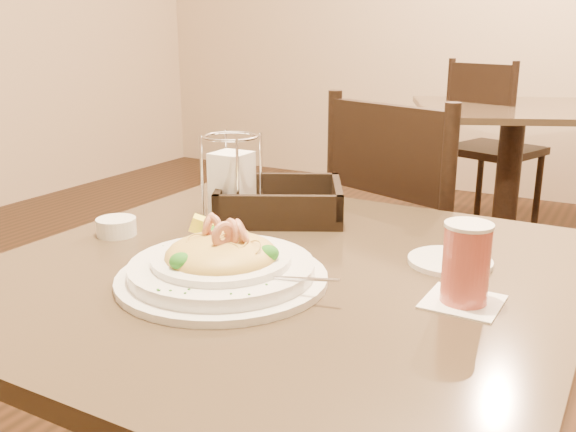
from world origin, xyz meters
The scene contains 10 objects.
main_table centered at (0.00, 0.00, 0.49)m, with size 0.90×0.90×0.71m.
background_table centered at (-0.09, 2.44, 0.49)m, with size 1.19×1.19×0.71m.
dining_chair_near centered at (-0.01, 0.73, 0.50)m, with size 0.54×0.54×0.93m.
dining_chair_far centered at (-0.23, 2.62, 0.50)m, with size 0.53×0.53×0.93m.
pasta_bowl centered at (-0.05, -0.10, 0.74)m, with size 0.35×0.32×0.10m.
drink_glass centered at (0.29, 0.00, 0.77)m, with size 0.10×0.10×0.12m.
bread_basket centered at (-0.15, 0.25, 0.74)m, with size 0.31×0.30×0.07m.
napkin_caddy centered at (-0.22, 0.18, 0.79)m, with size 0.11×0.11×0.17m.
side_plate centered at (0.23, 0.15, 0.72)m, with size 0.14×0.14×0.01m, color white.
butter_ramekin centered at (-0.35, -0.01, 0.73)m, with size 0.07×0.07×0.03m, color white.
Camera 1 is at (0.48, -0.84, 1.09)m, focal length 40.00 mm.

